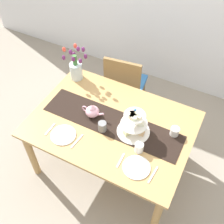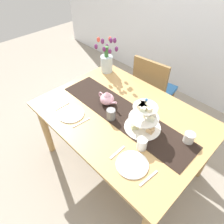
{
  "view_description": "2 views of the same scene",
  "coord_description": "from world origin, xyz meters",
  "px_view_note": "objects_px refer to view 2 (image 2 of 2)",
  "views": [
    {
      "loc": [
        0.75,
        -1.45,
        2.73
      ],
      "look_at": [
        -0.02,
        0.05,
        0.81
      ],
      "focal_mm": 44.65,
      "sensor_mm": 36.0,
      "label": 1
    },
    {
      "loc": [
        0.86,
        -0.98,
        1.96
      ],
      "look_at": [
        -0.06,
        -0.08,
        0.76
      ],
      "focal_mm": 32.72,
      "sensor_mm": 36.0,
      "label": 2
    }
  ],
  "objects_px": {
    "cream_jug": "(189,138)",
    "dinner_plate_left": "(71,114)",
    "dining_table": "(123,122)",
    "tiered_cake_stand": "(144,117)",
    "tulip_vase": "(107,60)",
    "dinner_plate_right": "(132,164)",
    "knife_right": "(149,178)",
    "mug_grey": "(111,114)",
    "mug_white_text": "(142,144)",
    "knife_left": "(81,122)",
    "teapot": "(107,99)",
    "fork_left": "(62,106)",
    "chair_left": "(153,88)",
    "fork_right": "(117,152)"
  },
  "relations": [
    {
      "from": "knife_left",
      "to": "dinner_plate_right",
      "type": "height_order",
      "value": "dinner_plate_right"
    },
    {
      "from": "mug_grey",
      "to": "chair_left",
      "type": "bearing_deg",
      "value": 101.88
    },
    {
      "from": "dinner_plate_right",
      "to": "mug_white_text",
      "type": "relative_size",
      "value": 2.42
    },
    {
      "from": "tiered_cake_stand",
      "to": "knife_left",
      "type": "distance_m",
      "value": 0.53
    },
    {
      "from": "dinner_plate_right",
      "to": "knife_right",
      "type": "xyz_separation_m",
      "value": [
        0.15,
        0.0,
        -0.0
      ]
    },
    {
      "from": "dinner_plate_right",
      "to": "fork_left",
      "type": "bearing_deg",
      "value": 180.0
    },
    {
      "from": "cream_jug",
      "to": "chair_left",
      "type": "bearing_deg",
      "value": 141.38
    },
    {
      "from": "fork_right",
      "to": "tulip_vase",
      "type": "bearing_deg",
      "value": 140.68
    },
    {
      "from": "mug_grey",
      "to": "mug_white_text",
      "type": "xyz_separation_m",
      "value": [
        0.38,
        -0.05,
        -0.0
      ]
    },
    {
      "from": "tulip_vase",
      "to": "fork_right",
      "type": "height_order",
      "value": "tulip_vase"
    },
    {
      "from": "dinner_plate_right",
      "to": "knife_right",
      "type": "relative_size",
      "value": 1.35
    },
    {
      "from": "dinner_plate_left",
      "to": "knife_left",
      "type": "distance_m",
      "value": 0.15
    },
    {
      "from": "mug_white_text",
      "to": "tulip_vase",
      "type": "bearing_deg",
      "value": 150.17
    },
    {
      "from": "dining_table",
      "to": "knife_right",
      "type": "relative_size",
      "value": 8.77
    },
    {
      "from": "dining_table",
      "to": "tiered_cake_stand",
      "type": "relative_size",
      "value": 4.9
    },
    {
      "from": "chair_left",
      "to": "tulip_vase",
      "type": "bearing_deg",
      "value": -137.29
    },
    {
      "from": "teapot",
      "to": "dinner_plate_left",
      "type": "xyz_separation_m",
      "value": [
        -0.12,
        -0.33,
        -0.05
      ]
    },
    {
      "from": "mug_grey",
      "to": "teapot",
      "type": "bearing_deg",
      "value": 146.49
    },
    {
      "from": "cream_jug",
      "to": "dinner_plate_right",
      "type": "height_order",
      "value": "cream_jug"
    },
    {
      "from": "cream_jug",
      "to": "knife_right",
      "type": "relative_size",
      "value": 0.5
    },
    {
      "from": "dining_table",
      "to": "teapot",
      "type": "relative_size",
      "value": 6.25
    },
    {
      "from": "dining_table",
      "to": "dinner_plate_right",
      "type": "bearing_deg",
      "value": -39.47
    },
    {
      "from": "dinner_plate_right",
      "to": "mug_grey",
      "type": "height_order",
      "value": "mug_grey"
    },
    {
      "from": "tulip_vase",
      "to": "dinner_plate_right",
      "type": "xyz_separation_m",
      "value": [
        1.02,
        -0.72,
        -0.13
      ]
    },
    {
      "from": "knife_left",
      "to": "mug_grey",
      "type": "height_order",
      "value": "mug_grey"
    },
    {
      "from": "tiered_cake_stand",
      "to": "knife_left",
      "type": "height_order",
      "value": "tiered_cake_stand"
    },
    {
      "from": "dinner_plate_right",
      "to": "tulip_vase",
      "type": "bearing_deg",
      "value": 144.91
    },
    {
      "from": "teapot",
      "to": "dinner_plate_right",
      "type": "distance_m",
      "value": 0.69
    },
    {
      "from": "dining_table",
      "to": "dinner_plate_right",
      "type": "relative_size",
      "value": 6.48
    },
    {
      "from": "chair_left",
      "to": "tulip_vase",
      "type": "distance_m",
      "value": 0.65
    },
    {
      "from": "tulip_vase",
      "to": "cream_jug",
      "type": "bearing_deg",
      "value": -12.01
    },
    {
      "from": "tulip_vase",
      "to": "mug_grey",
      "type": "xyz_separation_m",
      "value": [
        0.59,
        -0.5,
        -0.09
      ]
    },
    {
      "from": "dining_table",
      "to": "dinner_plate_right",
      "type": "xyz_separation_m",
      "value": [
        0.4,
        -0.33,
        0.1
      ]
    },
    {
      "from": "fork_left",
      "to": "knife_right",
      "type": "distance_m",
      "value": 1.01
    },
    {
      "from": "dining_table",
      "to": "tulip_vase",
      "type": "height_order",
      "value": "tulip_vase"
    },
    {
      "from": "dinner_plate_right",
      "to": "teapot",
      "type": "bearing_deg",
      "value": 151.57
    },
    {
      "from": "chair_left",
      "to": "fork_left",
      "type": "relative_size",
      "value": 6.07
    },
    {
      "from": "knife_left",
      "to": "knife_right",
      "type": "relative_size",
      "value": 1.0
    },
    {
      "from": "dining_table",
      "to": "teapot",
      "type": "distance_m",
      "value": 0.26
    },
    {
      "from": "knife_right",
      "to": "mug_grey",
      "type": "relative_size",
      "value": 1.79
    },
    {
      "from": "knife_left",
      "to": "chair_left",
      "type": "bearing_deg",
      "value": 92.38
    },
    {
      "from": "knife_right",
      "to": "mug_white_text",
      "type": "height_order",
      "value": "mug_white_text"
    },
    {
      "from": "teapot",
      "to": "knife_right",
      "type": "bearing_deg",
      "value": -23.57
    },
    {
      "from": "tulip_vase",
      "to": "cream_jug",
      "type": "xyz_separation_m",
      "value": [
        1.18,
        -0.25,
        -0.1
      ]
    },
    {
      "from": "knife_right",
      "to": "fork_left",
      "type": "bearing_deg",
      "value": 180.0
    },
    {
      "from": "dinner_plate_right",
      "to": "dinner_plate_left",
      "type": "bearing_deg",
      "value": 180.0
    },
    {
      "from": "cream_jug",
      "to": "dinner_plate_left",
      "type": "height_order",
      "value": "cream_jug"
    },
    {
      "from": "dining_table",
      "to": "knife_left",
      "type": "height_order",
      "value": "knife_left"
    },
    {
      "from": "dining_table",
      "to": "knife_right",
      "type": "xyz_separation_m",
      "value": [
        0.54,
        -0.33,
        0.1
      ]
    },
    {
      "from": "tiered_cake_stand",
      "to": "mug_white_text",
      "type": "relative_size",
      "value": 3.2
    }
  ]
}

